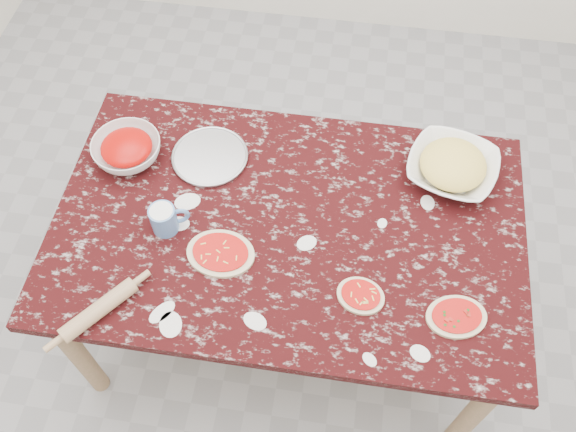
{
  "coord_description": "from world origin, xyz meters",
  "views": [
    {
      "loc": [
        0.17,
        -1.1,
        2.5
      ],
      "look_at": [
        0.0,
        0.0,
        0.8
      ],
      "focal_mm": 38.11,
      "sensor_mm": 36.0,
      "label": 1
    }
  ],
  "objects_px": {
    "worktable": "(288,237)",
    "pizza_tray": "(210,157)",
    "rolling_pin": "(99,310)",
    "cheese_bowl": "(452,168)",
    "flour_mug": "(165,219)",
    "sauce_bowl": "(127,150)"
  },
  "relations": [
    {
      "from": "worktable",
      "to": "pizza_tray",
      "type": "bearing_deg",
      "value": 143.49
    },
    {
      "from": "pizza_tray",
      "to": "rolling_pin",
      "type": "xyz_separation_m",
      "value": [
        -0.2,
        -0.65,
        0.02
      ]
    },
    {
      "from": "cheese_bowl",
      "to": "flour_mug",
      "type": "relative_size",
      "value": 2.43
    },
    {
      "from": "flour_mug",
      "to": "worktable",
      "type": "bearing_deg",
      "value": 10.57
    },
    {
      "from": "sauce_bowl",
      "to": "flour_mug",
      "type": "height_order",
      "value": "flour_mug"
    },
    {
      "from": "sauce_bowl",
      "to": "cheese_bowl",
      "type": "xyz_separation_m",
      "value": [
        1.16,
        0.09,
        -0.0
      ]
    },
    {
      "from": "sauce_bowl",
      "to": "cheese_bowl",
      "type": "height_order",
      "value": "sauce_bowl"
    },
    {
      "from": "sauce_bowl",
      "to": "worktable",
      "type": "bearing_deg",
      "value": -18.06
    },
    {
      "from": "flour_mug",
      "to": "rolling_pin",
      "type": "distance_m",
      "value": 0.36
    },
    {
      "from": "pizza_tray",
      "to": "sauce_bowl",
      "type": "xyz_separation_m",
      "value": [
        -0.29,
        -0.04,
        0.03
      ]
    },
    {
      "from": "cheese_bowl",
      "to": "flour_mug",
      "type": "xyz_separation_m",
      "value": [
        -0.94,
        -0.37,
        0.02
      ]
    },
    {
      "from": "pizza_tray",
      "to": "sauce_bowl",
      "type": "height_order",
      "value": "sauce_bowl"
    },
    {
      "from": "rolling_pin",
      "to": "sauce_bowl",
      "type": "bearing_deg",
      "value": 98.55
    },
    {
      "from": "flour_mug",
      "to": "rolling_pin",
      "type": "bearing_deg",
      "value": -110.13
    },
    {
      "from": "pizza_tray",
      "to": "sauce_bowl",
      "type": "relative_size",
      "value": 1.1
    },
    {
      "from": "pizza_tray",
      "to": "sauce_bowl",
      "type": "bearing_deg",
      "value": -172.34
    },
    {
      "from": "pizza_tray",
      "to": "cheese_bowl",
      "type": "bearing_deg",
      "value": 3.53
    },
    {
      "from": "worktable",
      "to": "pizza_tray",
      "type": "relative_size",
      "value": 5.87
    },
    {
      "from": "pizza_tray",
      "to": "sauce_bowl",
      "type": "distance_m",
      "value": 0.3
    },
    {
      "from": "cheese_bowl",
      "to": "rolling_pin",
      "type": "xyz_separation_m",
      "value": [
        -1.07,
        -0.71,
        -0.01
      ]
    },
    {
      "from": "flour_mug",
      "to": "sauce_bowl",
      "type": "bearing_deg",
      "value": 127.99
    },
    {
      "from": "sauce_bowl",
      "to": "cheese_bowl",
      "type": "distance_m",
      "value": 1.16
    }
  ]
}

